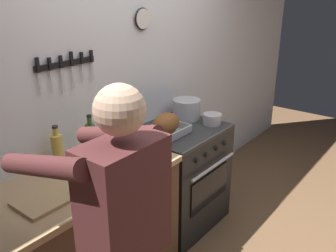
{
  "coord_description": "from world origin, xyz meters",
  "views": [
    {
      "loc": [
        -2.05,
        -0.67,
        2.0
      ],
      "look_at": [
        -0.11,
        0.85,
        1.06
      ],
      "focal_mm": 39.16,
      "sensor_mm": 36.0,
      "label": 1
    }
  ],
  "objects_px": {
    "stock_pot": "(187,109)",
    "bottle_cooking_oil": "(58,150)",
    "stove": "(179,177)",
    "saucepan": "(212,119)",
    "cutting_board": "(50,198)",
    "roasting_pan": "(166,125)",
    "bottle_soy_sauce": "(99,151)",
    "bottle_olive_oil": "(91,141)",
    "person_cook": "(122,236)"
  },
  "relations": [
    {
      "from": "roasting_pan",
      "to": "bottle_cooking_oil",
      "type": "relative_size",
      "value": 1.23
    },
    {
      "from": "bottle_olive_oil",
      "to": "stock_pot",
      "type": "bearing_deg",
      "value": -1.95
    },
    {
      "from": "stock_pot",
      "to": "bottle_cooking_oil",
      "type": "distance_m",
      "value": 1.28
    },
    {
      "from": "stove",
      "to": "bottle_soy_sauce",
      "type": "distance_m",
      "value": 0.99
    },
    {
      "from": "cutting_board",
      "to": "stove",
      "type": "bearing_deg",
      "value": 3.25
    },
    {
      "from": "person_cook",
      "to": "roasting_pan",
      "type": "xyz_separation_m",
      "value": [
        1.15,
        0.66,
        0.03
      ]
    },
    {
      "from": "saucepan",
      "to": "bottle_cooking_oil",
      "type": "xyz_separation_m",
      "value": [
        -1.29,
        0.36,
        0.07
      ]
    },
    {
      "from": "person_cook",
      "to": "cutting_board",
      "type": "height_order",
      "value": "person_cook"
    },
    {
      "from": "stock_pot",
      "to": "saucepan",
      "type": "height_order",
      "value": "stock_pot"
    },
    {
      "from": "roasting_pan",
      "to": "bottle_olive_oil",
      "type": "bearing_deg",
      "value": 167.7
    },
    {
      "from": "stock_pot",
      "to": "cutting_board",
      "type": "xyz_separation_m",
      "value": [
        -1.54,
        -0.18,
        -0.08
      ]
    },
    {
      "from": "person_cook",
      "to": "bottle_soy_sauce",
      "type": "xyz_separation_m",
      "value": [
        0.5,
        0.71,
        0.03
      ]
    },
    {
      "from": "saucepan",
      "to": "cutting_board",
      "type": "relative_size",
      "value": 0.44
    },
    {
      "from": "roasting_pan",
      "to": "bottle_soy_sauce",
      "type": "xyz_separation_m",
      "value": [
        -0.65,
        0.05,
        0.0
      ]
    },
    {
      "from": "saucepan",
      "to": "cutting_board",
      "type": "bearing_deg",
      "value": 177.07
    },
    {
      "from": "roasting_pan",
      "to": "bottle_soy_sauce",
      "type": "distance_m",
      "value": 0.65
    },
    {
      "from": "stove",
      "to": "stock_pot",
      "type": "relative_size",
      "value": 3.7
    },
    {
      "from": "stock_pot",
      "to": "bottle_cooking_oil",
      "type": "xyz_separation_m",
      "value": [
        -1.27,
        0.11,
        0.03
      ]
    },
    {
      "from": "stock_pot",
      "to": "cutting_board",
      "type": "height_order",
      "value": "stock_pot"
    },
    {
      "from": "person_cook",
      "to": "cutting_board",
      "type": "distance_m",
      "value": 0.59
    },
    {
      "from": "bottle_cooking_oil",
      "to": "saucepan",
      "type": "bearing_deg",
      "value": -15.63
    },
    {
      "from": "stove",
      "to": "bottle_olive_oil",
      "type": "distance_m",
      "value": 1.01
    },
    {
      "from": "bottle_cooking_oil",
      "to": "stove",
      "type": "bearing_deg",
      "value": -11.35
    },
    {
      "from": "stove",
      "to": "saucepan",
      "type": "distance_m",
      "value": 0.58
    },
    {
      "from": "stove",
      "to": "cutting_board",
      "type": "bearing_deg",
      "value": -176.75
    },
    {
      "from": "roasting_pan",
      "to": "cutting_board",
      "type": "height_order",
      "value": "roasting_pan"
    },
    {
      "from": "roasting_pan",
      "to": "bottle_cooking_oil",
      "type": "distance_m",
      "value": 0.88
    },
    {
      "from": "bottle_olive_oil",
      "to": "saucepan",
      "type": "bearing_deg",
      "value": -15.17
    },
    {
      "from": "person_cook",
      "to": "bottle_cooking_oil",
      "type": "distance_m",
      "value": 0.93
    },
    {
      "from": "person_cook",
      "to": "roasting_pan",
      "type": "distance_m",
      "value": 1.33
    },
    {
      "from": "person_cook",
      "to": "stock_pot",
      "type": "bearing_deg",
      "value": -66.27
    },
    {
      "from": "stock_pot",
      "to": "cutting_board",
      "type": "distance_m",
      "value": 1.56
    },
    {
      "from": "roasting_pan",
      "to": "cutting_board",
      "type": "bearing_deg",
      "value": -176.3
    },
    {
      "from": "person_cook",
      "to": "cutting_board",
      "type": "relative_size",
      "value": 4.61
    },
    {
      "from": "person_cook",
      "to": "stock_pot",
      "type": "xyz_separation_m",
      "value": [
        1.57,
        0.77,
        0.03
      ]
    },
    {
      "from": "cutting_board",
      "to": "saucepan",
      "type": "bearing_deg",
      "value": -2.93
    },
    {
      "from": "saucepan",
      "to": "stove",
      "type": "bearing_deg",
      "value": 149.23
    },
    {
      "from": "stove",
      "to": "stock_pot",
      "type": "xyz_separation_m",
      "value": [
        0.24,
        0.1,
        0.54
      ]
    },
    {
      "from": "saucepan",
      "to": "bottle_cooking_oil",
      "type": "bearing_deg",
      "value": 164.37
    },
    {
      "from": "cutting_board",
      "to": "bottle_soy_sauce",
      "type": "xyz_separation_m",
      "value": [
        0.48,
        0.12,
        0.07
      ]
    },
    {
      "from": "bottle_cooking_oil",
      "to": "bottle_soy_sauce",
      "type": "relative_size",
      "value": 1.4
    },
    {
      "from": "stove",
      "to": "bottle_soy_sauce",
      "type": "relative_size",
      "value": 4.39
    },
    {
      "from": "person_cook",
      "to": "bottle_cooking_oil",
      "type": "relative_size",
      "value": 5.79
    },
    {
      "from": "bottle_cooking_oil",
      "to": "bottle_olive_oil",
      "type": "xyz_separation_m",
      "value": [
        0.22,
        -0.07,
        0.01
      ]
    },
    {
      "from": "person_cook",
      "to": "roasting_pan",
      "type": "bearing_deg",
      "value": -62.31
    },
    {
      "from": "stock_pot",
      "to": "saucepan",
      "type": "bearing_deg",
      "value": -85.89
    },
    {
      "from": "bottle_cooking_oil",
      "to": "bottle_olive_oil",
      "type": "distance_m",
      "value": 0.23
    },
    {
      "from": "bottle_cooking_oil",
      "to": "bottle_olive_oil",
      "type": "height_order",
      "value": "bottle_olive_oil"
    },
    {
      "from": "stove",
      "to": "person_cook",
      "type": "relative_size",
      "value": 0.54
    },
    {
      "from": "stove",
      "to": "saucepan",
      "type": "relative_size",
      "value": 5.67
    }
  ]
}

